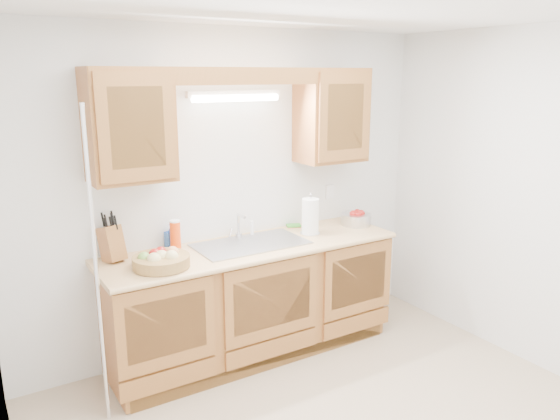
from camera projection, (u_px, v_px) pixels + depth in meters
room at (353, 240)px, 3.05m from camera, size 3.52×3.50×2.50m
base_cabinets at (252, 301)px, 4.23m from camera, size 2.20×0.60×0.86m
countertop at (252, 248)px, 4.12m from camera, size 2.30×0.63×0.04m
upper_cabinet_left at (129, 125)px, 3.59m from camera, size 0.55×0.33×0.75m
upper_cabinet_right at (331, 116)px, 4.43m from camera, size 0.55×0.33×0.75m
valance at (250, 76)px, 3.81m from camera, size 2.20×0.05×0.12m
fluorescent_fixture at (235, 96)px, 4.04m from camera, size 0.76×0.08×0.08m
sink at (251, 253)px, 4.15m from camera, size 0.84×0.46×0.36m
wire_shelf_pole at (97, 272)px, 3.27m from camera, size 0.03×0.03×2.00m
outlet_plate at (330, 192)px, 4.79m from camera, size 0.08×0.01×0.12m
fruit_basket at (161, 260)px, 3.63m from camera, size 0.40×0.40×0.12m
knife_block at (112, 243)px, 3.74m from camera, size 0.17×0.23×0.35m
orange_canister at (175, 236)px, 3.94m from camera, size 0.10×0.10×0.23m
soap_bottle at (171, 236)px, 4.02m from camera, size 0.09×0.09×0.18m
sponge at (294, 226)px, 4.59m from camera, size 0.14×0.11×0.02m
paper_towel at (310, 217)px, 4.36m from camera, size 0.17×0.17×0.34m
apple_bowl at (356, 218)px, 4.65m from camera, size 0.30×0.30×0.13m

